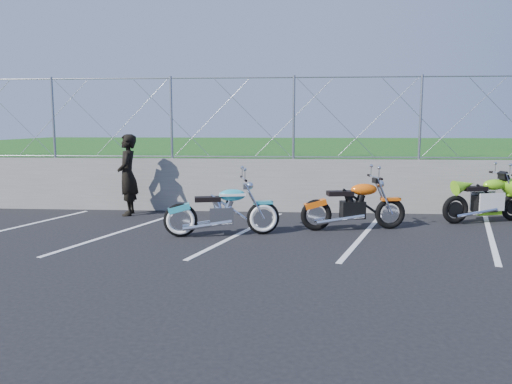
# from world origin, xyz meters

# --- Properties ---
(ground) EXTENTS (90.00, 90.00, 0.00)m
(ground) POSITION_xyz_m (0.00, 0.00, 0.00)
(ground) COLOR black
(ground) RESTS_ON ground
(retaining_wall) EXTENTS (30.00, 0.22, 1.30)m
(retaining_wall) POSITION_xyz_m (0.00, 3.50, 0.65)
(retaining_wall) COLOR slate
(retaining_wall) RESTS_ON ground
(grass_field) EXTENTS (30.00, 20.00, 1.30)m
(grass_field) POSITION_xyz_m (0.00, 13.50, 0.65)
(grass_field) COLOR #164512
(grass_field) RESTS_ON ground
(chain_link_fence) EXTENTS (28.00, 0.03, 2.00)m
(chain_link_fence) POSITION_xyz_m (0.00, 3.50, 2.30)
(chain_link_fence) COLOR gray
(chain_link_fence) RESTS_ON retaining_wall
(parking_lines) EXTENTS (18.29, 4.31, 0.01)m
(parking_lines) POSITION_xyz_m (1.20, 1.00, 0.00)
(parking_lines) COLOR silver
(parking_lines) RESTS_ON ground
(cruiser_turquoise) EXTENTS (2.21, 0.74, 1.11)m
(cruiser_turquoise) POSITION_xyz_m (-0.34, 0.70, 0.45)
(cruiser_turquoise) COLOR black
(cruiser_turquoise) RESTS_ON ground
(naked_orange) EXTENTS (2.17, 0.74, 1.09)m
(naked_orange) POSITION_xyz_m (2.26, 1.43, 0.47)
(naked_orange) COLOR black
(naked_orange) RESTS_ON ground
(sportbike_green) EXTENTS (2.03, 0.84, 1.08)m
(sportbike_green) POSITION_xyz_m (5.23, 2.45, 0.47)
(sportbike_green) COLOR black
(sportbike_green) RESTS_ON ground
(person_standing) EXTENTS (0.59, 0.77, 1.91)m
(person_standing) POSITION_xyz_m (-2.89, 2.74, 0.96)
(person_standing) COLOR black
(person_standing) RESTS_ON ground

